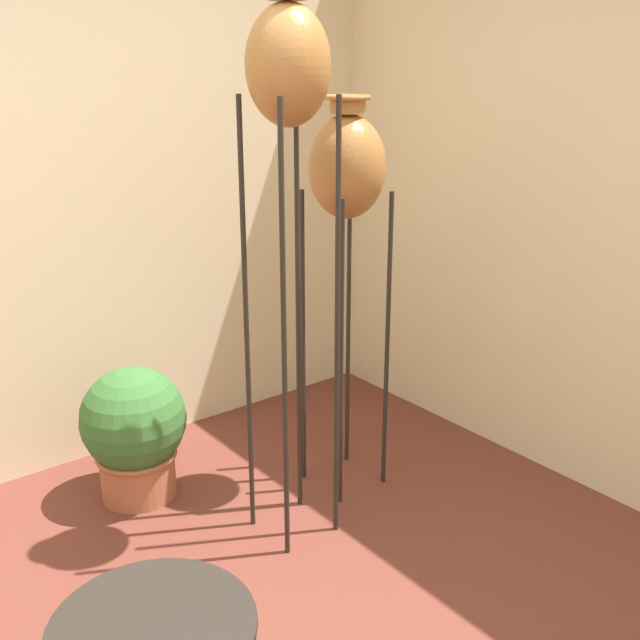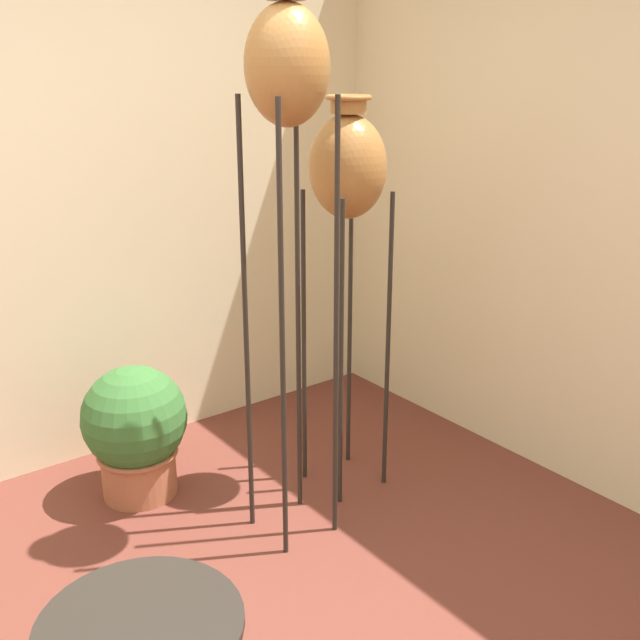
# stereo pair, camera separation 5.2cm
# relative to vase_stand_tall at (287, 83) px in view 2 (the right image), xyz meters

# --- Properties ---
(vase_stand_tall) EXTENTS (0.30, 0.30, 2.12)m
(vase_stand_tall) POSITION_rel_vase_stand_tall_xyz_m (0.00, 0.00, 0.00)
(vase_stand_tall) COLOR #28231E
(vase_stand_tall) RESTS_ON ground_plane
(vase_stand_medium) EXTENTS (0.32, 0.32, 1.72)m
(vase_stand_medium) POSITION_rel_vase_stand_tall_xyz_m (0.40, 0.16, -0.36)
(vase_stand_medium) COLOR #28231E
(vase_stand_medium) RESTS_ON ground_plane
(potted_plant) EXTENTS (0.46, 0.46, 0.61)m
(potted_plant) POSITION_rel_vase_stand_tall_xyz_m (-0.40, 0.63, -1.45)
(potted_plant) COLOR #B26647
(potted_plant) RESTS_ON ground_plane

